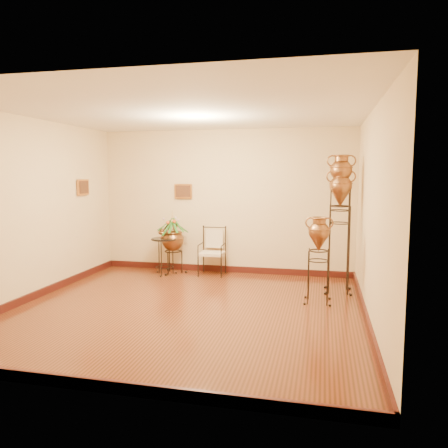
% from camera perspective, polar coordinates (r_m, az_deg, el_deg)
% --- Properties ---
extents(ground, '(5.00, 5.00, 0.00)m').
position_cam_1_polar(ground, '(6.45, -4.83, -11.00)').
color(ground, maroon).
rests_on(ground, ground).
extents(room_shell, '(5.02, 5.02, 2.81)m').
position_cam_1_polar(room_shell, '(6.17, -5.02, 4.57)').
color(room_shell, beige).
rests_on(room_shell, ground).
extents(amphora_tall, '(0.49, 0.49, 2.28)m').
position_cam_1_polar(amphora_tall, '(7.37, 14.85, 0.25)').
color(amphora_tall, black).
rests_on(amphora_tall, ground).
extents(amphora_mid, '(0.49, 0.49, 2.03)m').
position_cam_1_polar(amphora_mid, '(7.34, 14.83, -0.85)').
color(amphora_mid, black).
rests_on(amphora_mid, ground).
extents(amphora_short, '(0.41, 0.41, 1.33)m').
position_cam_1_polar(amphora_short, '(6.74, 12.22, -4.55)').
color(amphora_short, black).
rests_on(amphora_short, ground).
extents(planter_urn, '(0.70, 0.70, 1.27)m').
position_cam_1_polar(planter_urn, '(8.59, -6.71, -1.76)').
color(planter_urn, black).
rests_on(planter_urn, ground).
extents(armchair, '(0.53, 0.49, 0.92)m').
position_cam_1_polar(armchair, '(8.40, -1.57, -3.60)').
color(armchair, black).
rests_on(armchair, ground).
extents(side_table, '(0.61, 0.61, 0.90)m').
position_cam_1_polar(side_table, '(8.54, -7.80, -4.11)').
color(side_table, black).
rests_on(side_table, ground).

